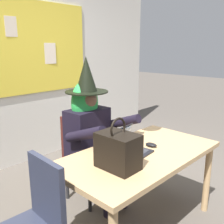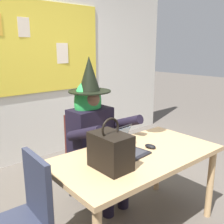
{
  "view_description": "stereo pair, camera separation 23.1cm",
  "coord_description": "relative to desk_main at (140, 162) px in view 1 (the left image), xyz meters",
  "views": [
    {
      "loc": [
        -1.53,
        -1.22,
        1.57
      ],
      "look_at": [
        0.11,
        0.3,
        1.0
      ],
      "focal_mm": 41.64,
      "sensor_mm": 36.0,
      "label": 1
    },
    {
      "loc": [
        -1.37,
        -1.38,
        1.57
      ],
      "look_at": [
        0.11,
        0.3,
        1.0
      ],
      "focal_mm": 41.64,
      "sensor_mm": 36.0,
      "label": 2
    }
  ],
  "objects": [
    {
      "name": "chair_spare_by_window",
      "position": [
        -0.92,
        0.14,
        -0.14
      ],
      "size": [
        0.44,
        0.44,
        0.88
      ],
      "rotation": [
        0.0,
        0.0,
        3.09
      ],
      "color": "#2D3347",
      "rests_on": "ground"
    },
    {
      "name": "desk_main",
      "position": [
        0.0,
        0.0,
        0.0
      ],
      "size": [
        1.43,
        0.79,
        0.71
      ],
      "rotation": [
        0.0,
        0.0,
        -0.02
      ],
      "color": "tan",
      "rests_on": "ground"
    },
    {
      "name": "wall_back_bulletin",
      "position": [
        -0.1,
        2.02,
        0.85
      ],
      "size": [
        5.39,
        2.2,
        2.94
      ],
      "color": "silver",
      "rests_on": "ground"
    },
    {
      "name": "handbag",
      "position": [
        -0.34,
        -0.05,
        0.22
      ],
      "size": [
        0.2,
        0.3,
        0.38
      ],
      "rotation": [
        0.0,
        0.0,
        0.29
      ],
      "color": "black",
      "rests_on": "desk_main"
    },
    {
      "name": "chair_at_desk",
      "position": [
        0.02,
        0.74,
        -0.12
      ],
      "size": [
        0.43,
        0.43,
        0.9
      ],
      "rotation": [
        0.0,
        0.0,
        -1.54
      ],
      "color": "#4C1E19",
      "rests_on": "ground"
    },
    {
      "name": "person_costumed",
      "position": [
        0.03,
        0.62,
        0.17
      ],
      "size": [
        0.6,
        0.68,
        1.48
      ],
      "rotation": [
        0.0,
        0.0,
        -1.54
      ],
      "color": "black",
      "rests_on": "ground"
    },
    {
      "name": "laptop",
      "position": [
        -0.06,
        0.08,
        0.13
      ],
      "size": [
        0.29,
        0.34,
        0.21
      ],
      "rotation": [
        0.0,
        0.0,
        0.09
      ],
      "color": "black",
      "rests_on": "desk_main"
    },
    {
      "name": "computer_mouse",
      "position": [
        0.17,
        0.01,
        0.1
      ],
      "size": [
        0.08,
        0.11,
        0.03
      ],
      "primitive_type": "ellipsoid",
      "rotation": [
        0.0,
        0.0,
        0.16
      ],
      "color": "black",
      "rests_on": "desk_main"
    }
  ]
}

